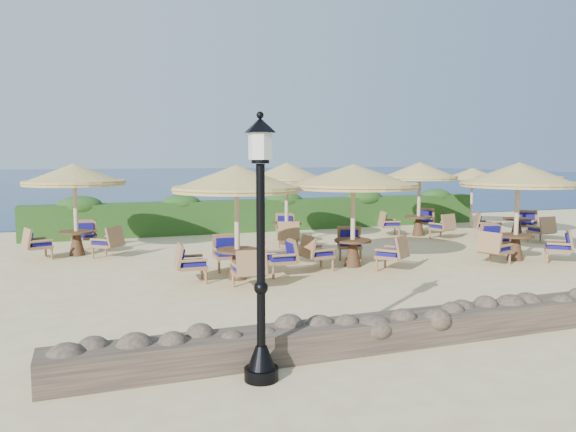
{
  "coord_description": "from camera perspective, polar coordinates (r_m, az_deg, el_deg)",
  "views": [
    {
      "loc": [
        -6.84,
        -13.4,
        2.83
      ],
      "look_at": [
        -1.86,
        0.29,
        1.3
      ],
      "focal_mm": 35.0,
      "sensor_mm": 36.0,
      "label": 1
    }
  ],
  "objects": [
    {
      "name": "stone_wall",
      "position": [
        10.27,
        23.01,
        -9.21
      ],
      "size": [
        15.0,
        0.65,
        0.44
      ],
      "primitive_type": "cube",
      "color": "brown",
      "rests_on": "ground"
    },
    {
      "name": "cafe_set_1",
      "position": [
        14.51,
        6.66,
        2.73
      ],
      "size": [
        3.34,
        3.34,
        2.65
      ],
      "color": "#CEB691",
      "rests_on": "ground"
    },
    {
      "name": "cafe_set_2",
      "position": [
        16.54,
        22.31,
        2.58
      ],
      "size": [
        3.12,
        3.12,
        2.65
      ],
      "color": "#CEB691",
      "rests_on": "ground"
    },
    {
      "name": "ground",
      "position": [
        15.31,
        6.94,
        -4.7
      ],
      "size": [
        120.0,
        120.0,
        0.0
      ],
      "primitive_type": "plane",
      "color": "beige",
      "rests_on": "ground"
    },
    {
      "name": "extra_parasol",
      "position": [
        23.69,
        18.23,
        4.1
      ],
      "size": [
        2.3,
        2.3,
        2.41
      ],
      "color": "#CEB691",
      "rests_on": "ground"
    },
    {
      "name": "cafe_set_6",
      "position": [
        21.07,
        22.39,
        3.1
      ],
      "size": [
        2.9,
        2.9,
        2.65
      ],
      "color": "#CEB691",
      "rests_on": "ground"
    },
    {
      "name": "cafe_set_3",
      "position": [
        17.18,
        -20.85,
        2.59
      ],
      "size": [
        2.87,
        2.88,
        2.65
      ],
      "color": "#CEB691",
      "rests_on": "ground"
    },
    {
      "name": "hedge",
      "position": [
        21.83,
        -1.63,
        0.13
      ],
      "size": [
        18.0,
        0.9,
        1.2
      ],
      "primitive_type": "cube",
      "color": "#1C3F14",
      "rests_on": "ground"
    },
    {
      "name": "cafe_set_0",
      "position": [
        12.95,
        -5.22,
        1.72
      ],
      "size": [
        3.0,
        3.0,
        2.65
      ],
      "color": "#CEB691",
      "rests_on": "ground"
    },
    {
      "name": "cafe_set_5",
      "position": [
        20.71,
        13.2,
        3.24
      ],
      "size": [
        2.8,
        2.8,
        2.65
      ],
      "color": "#CEB691",
      "rests_on": "ground"
    },
    {
      "name": "cafe_set_4",
      "position": [
        18.17,
        -0.14,
        3.3
      ],
      "size": [
        2.62,
        2.88,
        2.65
      ],
      "color": "#CEB691",
      "rests_on": "ground"
    },
    {
      "name": "lamp_post",
      "position": [
        7.03,
        -2.78,
        -4.5
      ],
      "size": [
        0.44,
        0.44,
        3.31
      ],
      "color": "black",
      "rests_on": "ground"
    },
    {
      "name": "sea",
      "position": [
        83.73,
        -15.35,
        3.85
      ],
      "size": [
        160.0,
        160.0,
        0.0
      ],
      "primitive_type": "plane",
      "color": "#0B1F4B",
      "rests_on": "ground"
    }
  ]
}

